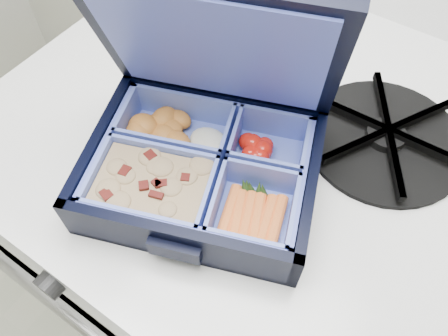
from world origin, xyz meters
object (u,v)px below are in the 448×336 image
Objects in this scene: fork at (325,137)px; bento_box at (203,170)px; burner_grate at (386,134)px; stove at (246,250)px.

bento_box is at bearing -90.80° from fork.
burner_grate is 0.07m from fork.
fork is at bearing 38.18° from bento_box.
bento_box is at bearing -129.93° from burner_grate.
bento_box is 0.17m from fork.
fork reaches higher than stove.
bento_box reaches higher than burner_grate.
burner_grate reaches higher than fork.
bento_box is 1.45× the size of fork.
stove is 0.54m from bento_box.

